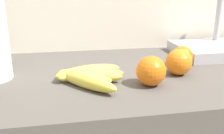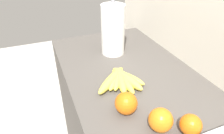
% 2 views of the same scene
% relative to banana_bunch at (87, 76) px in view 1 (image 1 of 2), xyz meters
% --- Properties ---
extents(wall_back, '(2.23, 0.06, 1.30)m').
position_rel_banana_bunch_xyz_m(wall_back, '(0.34, 0.41, -0.28)').
color(wall_back, silver).
rests_on(wall_back, ground).
extents(banana_bunch, '(0.21, 0.23, 0.04)m').
position_rel_banana_bunch_xyz_m(banana_bunch, '(0.00, 0.00, 0.00)').
color(banana_bunch, '#E8D54C').
rests_on(banana_bunch, counter).
extents(orange_back_right, '(0.08, 0.08, 0.08)m').
position_rel_banana_bunch_xyz_m(orange_back_right, '(0.29, 0.02, 0.02)').
color(orange_back_right, orange).
rests_on(orange_back_right, counter).
extents(orange_far_right, '(0.07, 0.07, 0.07)m').
position_rel_banana_bunch_xyz_m(orange_far_right, '(0.34, 0.10, 0.02)').
color(orange_far_right, orange).
rests_on(orange_far_right, counter).
extents(orange_center, '(0.08, 0.08, 0.08)m').
position_rel_banana_bunch_xyz_m(orange_center, '(0.17, -0.05, 0.02)').
color(orange_center, orange).
rests_on(orange_center, counter).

